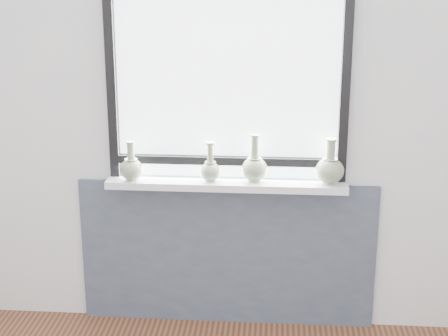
# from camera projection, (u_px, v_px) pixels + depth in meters

# --- Properties ---
(back_wall) EXTENTS (3.60, 0.02, 2.60)m
(back_wall) POSITION_uv_depth(u_px,v_px,m) (228.00, 105.00, 3.74)
(back_wall) COLOR silver
(back_wall) RESTS_ON ground
(apron_panel) EXTENTS (1.70, 0.03, 0.86)m
(apron_panel) POSITION_uv_depth(u_px,v_px,m) (227.00, 254.00, 3.96)
(apron_panel) COLOR #485263
(apron_panel) RESTS_ON ground
(windowsill) EXTENTS (1.32, 0.18, 0.04)m
(windowsill) POSITION_uv_depth(u_px,v_px,m) (226.00, 184.00, 3.77)
(windowsill) COLOR silver
(windowsill) RESTS_ON apron_panel
(window) EXTENTS (1.30, 0.06, 1.05)m
(window) POSITION_uv_depth(u_px,v_px,m) (227.00, 81.00, 3.66)
(window) COLOR black
(window) RESTS_ON windowsill
(vase_a) EXTENTS (0.13, 0.13, 0.22)m
(vase_a) POSITION_uv_depth(u_px,v_px,m) (131.00, 167.00, 3.76)
(vase_a) COLOR gray
(vase_a) RESTS_ON windowsill
(vase_b) EXTENTS (0.11, 0.11, 0.22)m
(vase_b) POSITION_uv_depth(u_px,v_px,m) (210.00, 169.00, 3.74)
(vase_b) COLOR gray
(vase_b) RESTS_ON windowsill
(vase_c) EXTENTS (0.14, 0.14, 0.26)m
(vase_c) POSITION_uv_depth(u_px,v_px,m) (255.00, 167.00, 3.73)
(vase_c) COLOR gray
(vase_c) RESTS_ON windowsill
(vase_d) EXTENTS (0.15, 0.15, 0.25)m
(vase_d) POSITION_uv_depth(u_px,v_px,m) (330.00, 169.00, 3.69)
(vase_d) COLOR gray
(vase_d) RESTS_ON windowsill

